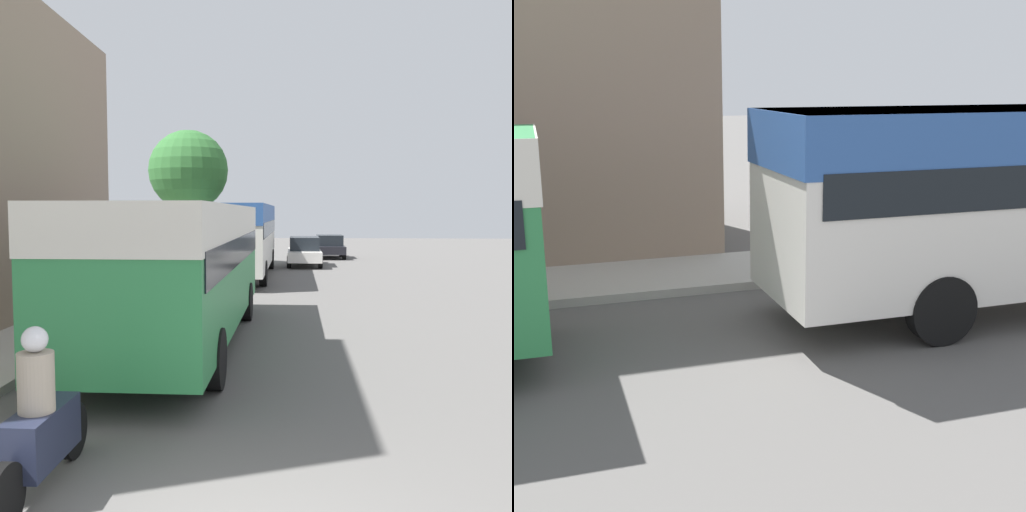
{
  "view_description": "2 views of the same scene",
  "coord_description": "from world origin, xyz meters",
  "views": [
    {
      "loc": [
        0.54,
        -3.82,
        2.85
      ],
      "look_at": [
        -0.84,
        16.06,
        1.33
      ],
      "focal_mm": 40.0,
      "sensor_mm": 36.0,
      "label": 1
    },
    {
      "loc": [
        7.49,
        12.82,
        3.64
      ],
      "look_at": [
        0.06,
        15.31,
        1.67
      ],
      "focal_mm": 50.0,
      "sensor_mm": 36.0,
      "label": 2
    }
  ],
  "objects": [
    {
      "name": "pedestrian_near_curb",
      "position": [
        -5.0,
        21.32,
        1.09
      ],
      "size": [
        0.37,
        0.37,
        1.82
      ],
      "color": "#232838",
      "rests_on": "sidewalk"
    }
  ]
}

